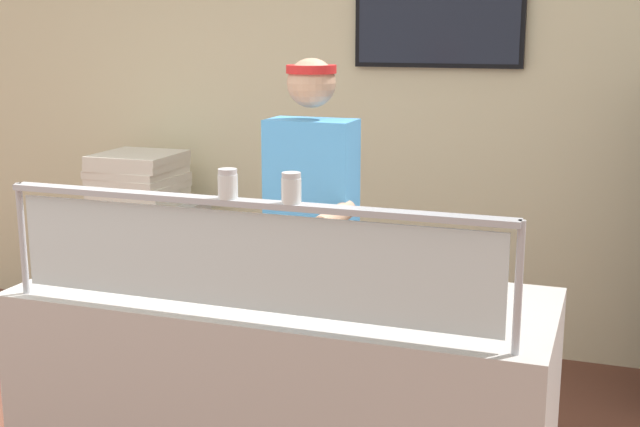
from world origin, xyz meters
TOP-DOWN VIEW (x-y plane):
  - shop_rear_unit at (0.97, 2.53)m, footprint 6.33×0.13m
  - serving_counter at (0.96, 0.39)m, footprint 1.93×0.78m
  - sneeze_guard at (0.96, 0.06)m, footprint 1.75×0.06m
  - pizza_tray at (0.75, 0.42)m, footprint 0.50×0.50m
  - pizza_server at (0.77, 0.40)m, footprint 0.11×0.29m
  - parmesan_shaker at (0.91, 0.06)m, footprint 0.06×0.06m
  - pepper_flake_shaker at (1.13, 0.06)m, footprint 0.06×0.06m
  - worker_figure at (0.82, 1.07)m, footprint 0.41×0.50m
  - prep_shelf at (-0.66, 2.04)m, footprint 0.70×0.55m
  - pizza_box_stack at (-0.66, 2.04)m, footprint 0.50×0.49m

SIDE VIEW (x-z plane):
  - prep_shelf at x=-0.66m, z-range 0.00..0.83m
  - serving_counter at x=0.96m, z-range 0.00..0.95m
  - pizza_tray at x=0.75m, z-range 0.95..0.99m
  - pizza_server at x=0.77m, z-range 0.99..0.99m
  - pizza_box_stack at x=-0.66m, z-range 0.83..1.15m
  - worker_figure at x=0.82m, z-range 0.13..1.89m
  - sneeze_guard at x=0.96m, z-range 1.01..1.41m
  - shop_rear_unit at x=0.97m, z-range 0.01..2.71m
  - parmesan_shaker at x=0.91m, z-range 1.35..1.44m
  - pepper_flake_shaker at x=1.13m, z-range 1.35..1.44m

